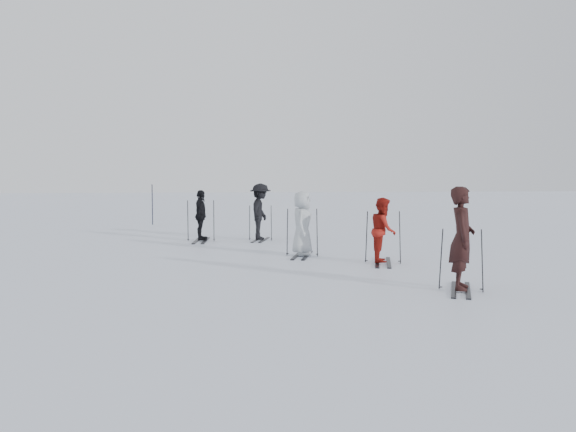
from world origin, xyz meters
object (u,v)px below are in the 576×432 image
Objects in this scene: skier_near_dark at (462,240)px; skier_uphill_left at (201,216)px; skier_red at (383,231)px; piste_marker at (152,204)px; skier_uphill_far at (260,212)px; skier_grey at (302,224)px.

skier_uphill_left is (-4.77, 8.58, -0.12)m from skier_near_dark.
skier_red is 0.96× the size of skier_uphill_left.
skier_red is (-0.40, 3.34, -0.16)m from skier_near_dark.
piste_marker is (-6.53, 11.79, 0.10)m from skier_red.
skier_red is 0.85× the size of skier_uphill_far.
skier_uphill_left is at bearing 53.58° from skier_near_dark.
skier_near_dark reaches higher than skier_red.
skier_uphill_far is (-2.46, 5.19, 0.14)m from skier_red.
skier_uphill_left is at bearing 52.43° from skier_grey.
skier_grey is 0.91× the size of skier_uphill_far.
skier_red is at bearing -61.03° from piste_marker.
skier_uphill_far is 1.05× the size of piste_marker.
skier_uphill_far is 7.75m from piste_marker.
piste_marker reaches higher than skier_uphill_left.
skier_near_dark is 3.37m from skier_red.
skier_red is 6.82m from skier_uphill_left.
skier_near_dark reaches higher than piste_marker.
skier_near_dark is 5.25m from skier_grey.
skier_near_dark is 1.12× the size of skier_grey.
skier_uphill_left reaches higher than skier_red.
piste_marker is at bearing 47.89° from skier_uphill_far.
skier_near_dark is at bearing -156.28° from skier_red.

